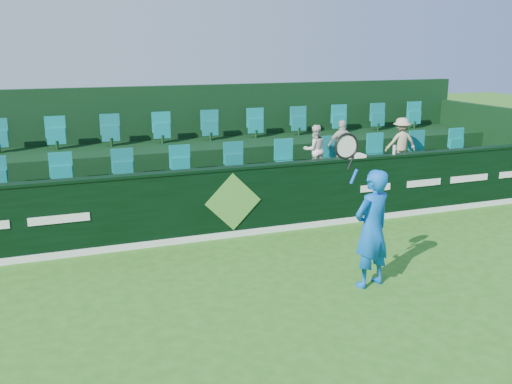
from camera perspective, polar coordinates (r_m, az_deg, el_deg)
name	(u,v)px	position (r m, az deg, el deg)	size (l,w,h in m)	color
ground	(329,329)	(7.61, 7.36, -13.46)	(60.00, 60.00, 0.00)	#296E1A
sponsor_hoarding	(231,202)	(10.80, -2.48, -0.98)	(16.00, 0.25, 1.35)	black
stand_tier_front	(215,201)	(11.89, -4.15, -0.93)	(16.00, 2.00, 0.80)	black
stand_tier_back	(191,171)	(13.61, -6.47, 2.07)	(16.00, 1.80, 1.30)	black
stand_rear	(186,145)	(13.93, -7.00, 4.71)	(16.00, 4.10, 2.60)	black
seat_row_front	(209,165)	(12.10, -4.75, 2.73)	(13.50, 0.50, 0.60)	#116D6E
seat_row_back	(187,130)	(13.73, -6.90, 6.19)	(13.50, 0.50, 0.60)	#116D6E
tennis_player	(371,228)	(8.66, 11.47, -3.53)	(1.17, 0.59, 2.44)	blue
spectator_left	(315,150)	(12.53, 5.88, 4.23)	(0.53, 0.41, 1.08)	silver
spectator_middle	(342,146)	(12.84, 8.60, 4.58)	(0.68, 0.28, 1.16)	beige
spectator_right	(401,142)	(13.66, 14.30, 4.83)	(0.74, 0.42, 1.14)	tan
towel	(354,156)	(11.71, 9.78, 3.58)	(0.41, 0.27, 0.06)	white
drinks_bottle	(394,150)	(12.20, 13.65, 4.13)	(0.06, 0.06, 0.19)	silver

